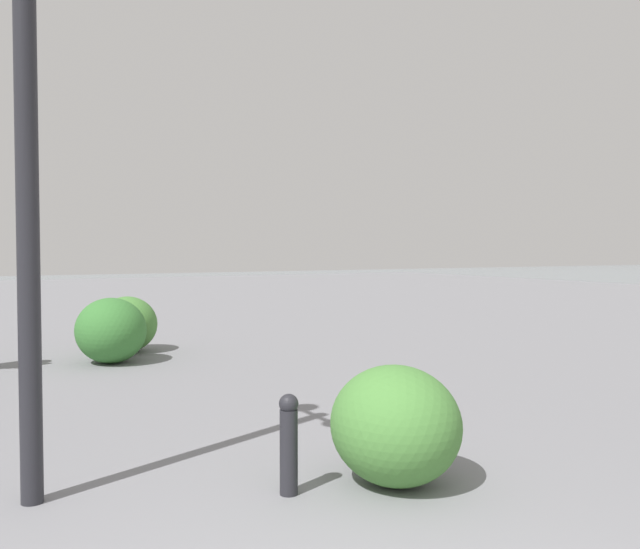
{
  "coord_description": "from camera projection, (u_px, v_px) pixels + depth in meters",
  "views": [
    {
      "loc": [
        -1.67,
        1.18,
        1.63
      ],
      "look_at": [
        8.85,
        -4.59,
        1.16
      ],
      "focal_mm": 38.81,
      "sensor_mm": 36.0,
      "label": 1
    }
  ],
  "objects": [
    {
      "name": "bollard_near",
      "position": [
        289.0,
        442.0,
        4.54
      ],
      "size": [
        0.13,
        0.13,
        0.67
      ],
      "color": "#232328",
      "rests_on": "ground"
    },
    {
      "name": "shrub_round",
      "position": [
        111.0,
        330.0,
        9.73
      ],
      "size": [
        1.09,
        0.98,
        0.92
      ],
      "color": "#387533",
      "rests_on": "ground"
    },
    {
      "name": "shrub_wide",
      "position": [
        127.0,
        324.0,
        10.81
      ],
      "size": [
        1.02,
        0.92,
        0.87
      ],
      "color": "#477F38",
      "rests_on": "ground"
    },
    {
      "name": "lamppost",
      "position": [
        26.0,
        89.0,
        4.3
      ],
      "size": [
        0.98,
        0.28,
        3.91
      ],
      "color": "#232328",
      "rests_on": "ground"
    },
    {
      "name": "bollard_mid",
      "position": [
        112.0,
        330.0,
        10.04
      ],
      "size": [
        0.13,
        0.13,
        0.83
      ],
      "color": "#232328",
      "rests_on": "ground"
    },
    {
      "name": "shrub_low",
      "position": [
        395.0,
        425.0,
        4.73
      ],
      "size": [
        0.97,
        0.87,
        0.82
      ],
      "color": "#477F38",
      "rests_on": "ground"
    }
  ]
}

